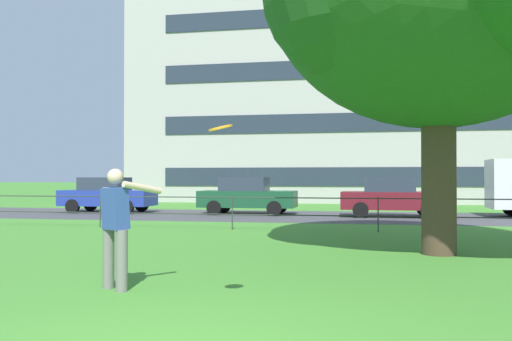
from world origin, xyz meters
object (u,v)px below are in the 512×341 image
at_px(apartment_building_background, 401,79).
at_px(frisbee, 220,128).
at_px(car_blue_left, 107,195).
at_px(person_thrower, 116,224).
at_px(car_maroon_center, 392,197).
at_px(car_dark_green_far_left, 247,196).

bearing_deg(apartment_building_background, frisbee, -97.54).
bearing_deg(car_blue_left, person_thrower, -63.42).
bearing_deg(car_maroon_center, car_blue_left, 178.11).
bearing_deg(car_blue_left, car_dark_green_far_left, 0.07).
xyz_separation_m(car_blue_left, car_maroon_center, (12.16, -0.40, 0.00)).
relative_size(person_thrower, car_maroon_center, 0.41).
relative_size(car_blue_left, car_dark_green_far_left, 1.00).
bearing_deg(car_dark_green_far_left, apartment_building_background, 64.14).
height_order(car_dark_green_far_left, car_maroon_center, same).
distance_m(car_blue_left, car_dark_green_far_left, 6.28).
bearing_deg(apartment_building_background, car_maroon_center, -95.30).
xyz_separation_m(car_blue_left, apartment_building_background, (13.59, 15.09, 7.32)).
distance_m(frisbee, car_blue_left, 18.97).
relative_size(car_blue_left, car_maroon_center, 1.00).
bearing_deg(car_maroon_center, car_dark_green_far_left, 176.03).
bearing_deg(frisbee, car_dark_green_far_left, 100.82).
xyz_separation_m(frisbee, apartment_building_background, (4.17, 31.50, 6.01)).
xyz_separation_m(frisbee, car_blue_left, (-9.42, 16.41, -1.31)).
height_order(person_thrower, car_maroon_center, person_thrower).
bearing_deg(frisbee, apartment_building_background, 82.46).
xyz_separation_m(person_thrower, car_dark_green_far_left, (-1.36, 15.28, -0.12)).
distance_m(person_thrower, frisbee, 2.43).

